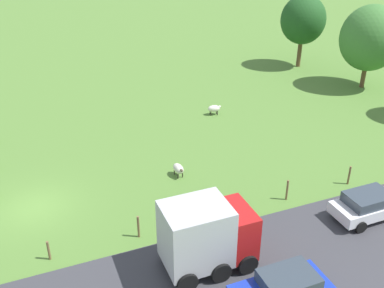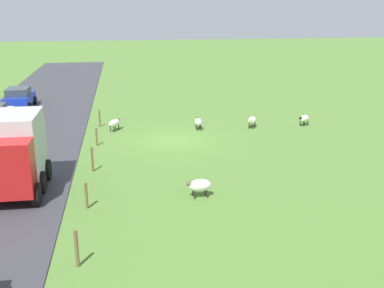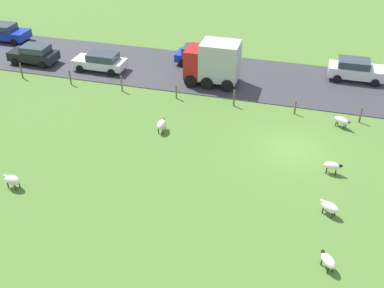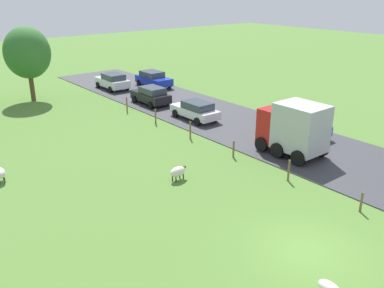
% 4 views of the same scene
% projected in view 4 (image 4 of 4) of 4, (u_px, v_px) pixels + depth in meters
% --- Properties ---
extents(ground_plane, '(160.00, 160.00, 0.00)m').
position_uv_depth(ground_plane, '(306.00, 250.00, 17.23)').
color(ground_plane, '#517A33').
extents(sheep_2, '(1.14, 0.62, 0.81)m').
position_uv_depth(sheep_2, '(178.00, 171.00, 23.25)').
color(sheep_2, silver).
rests_on(sheep_2, ground_plane).
extents(sheep_4, '(0.71, 1.14, 0.82)m').
position_uv_depth(sheep_4, '(0.00, 173.00, 23.05)').
color(sheep_4, silver).
rests_on(sheep_4, ground_plane).
extents(tree_0, '(4.16, 4.16, 6.88)m').
position_uv_depth(tree_0, '(27.00, 53.00, 37.96)').
color(tree_0, brown).
rests_on(tree_0, ground_plane).
extents(fence_post_1, '(0.12, 0.12, 1.06)m').
position_uv_depth(fence_post_1, '(361.00, 202.00, 19.97)').
color(fence_post_1, brown).
rests_on(fence_post_1, ground_plane).
extents(fence_post_2, '(0.12, 0.12, 1.26)m').
position_uv_depth(fence_post_2, '(289.00, 170.00, 23.13)').
color(fence_post_2, brown).
rests_on(fence_post_2, ground_plane).
extents(fence_post_3, '(0.12, 0.12, 1.13)m').
position_uv_depth(fence_post_3, '(234.00, 149.00, 26.35)').
color(fence_post_3, brown).
rests_on(fence_post_3, ground_plane).
extents(fence_post_4, '(0.12, 0.12, 1.29)m').
position_uv_depth(fence_post_4, '(190.00, 130.00, 29.52)').
color(fence_post_4, brown).
rests_on(fence_post_4, ground_plane).
extents(fence_post_5, '(0.12, 0.12, 1.22)m').
position_uv_depth(fence_post_5, '(155.00, 116.00, 32.72)').
color(fence_post_5, brown).
rests_on(fence_post_5, ground_plane).
extents(fence_post_6, '(0.12, 0.12, 1.29)m').
position_uv_depth(fence_post_6, '(127.00, 104.00, 35.91)').
color(fence_post_6, brown).
rests_on(fence_post_6, ground_plane).
extents(truck_0, '(2.62, 4.14, 3.42)m').
position_uv_depth(truck_0, '(294.00, 128.00, 26.26)').
color(truck_0, '#B21919').
rests_on(truck_0, road_strip).
extents(car_1, '(2.10, 4.16, 1.54)m').
position_uv_depth(car_1, '(299.00, 125.00, 30.03)').
color(car_1, '#1933B2').
rests_on(car_1, road_strip).
extents(car_2, '(2.17, 4.22, 1.64)m').
position_uv_depth(car_2, '(113.00, 81.00, 43.48)').
color(car_2, silver).
rests_on(car_2, road_strip).
extents(car_3, '(2.22, 4.40, 1.63)m').
position_uv_depth(car_3, '(153.00, 79.00, 44.48)').
color(car_3, '#1933B2').
rests_on(car_3, road_strip).
extents(car_4, '(2.08, 4.12, 1.61)m').
position_uv_depth(car_4, '(151.00, 95.00, 37.95)').
color(car_4, black).
rests_on(car_4, road_strip).
extents(car_5, '(2.03, 4.38, 1.51)m').
position_uv_depth(car_5, '(196.00, 110.00, 33.59)').
color(car_5, silver).
rests_on(car_5, road_strip).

